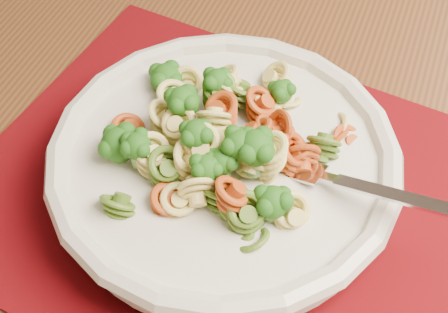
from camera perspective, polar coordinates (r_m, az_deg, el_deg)
The scene contains 5 objects.
dining_table at distance 0.67m, azimuth -1.86°, elevation -1.55°, with size 1.54×1.21×0.76m.
placemat at distance 0.52m, azimuth 1.44°, elevation -3.68°, with size 0.44×0.34×0.00m, color #510503.
pasta_bowl at distance 0.50m, azimuth 0.00°, elevation -0.61°, with size 0.28×0.28×0.05m.
pasta_broccoli_heap at distance 0.49m, azimuth 0.00°, elevation 0.44°, with size 0.24×0.24×0.06m, color #F2E377, non-canonical shape.
fork at distance 0.48m, azimuth 7.67°, elevation -1.42°, with size 0.19×0.02×0.01m, color silver, non-canonical shape.
Camera 1 is at (-0.34, -0.86, 1.19)m, focal length 50.00 mm.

